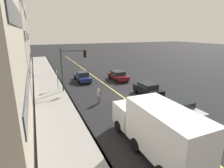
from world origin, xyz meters
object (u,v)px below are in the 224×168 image
car_navy (82,76)px  traffic_light_mast (72,62)px  pedestrian_with_backpack (99,95)px  car_silver (182,109)px  truck_white (157,128)px  car_black (148,89)px  street_sign_post (57,78)px  car_maroon (118,75)px

car_navy → traffic_light_mast: 5.62m
pedestrian_with_backpack → car_silver: bearing=-135.9°
car_navy → traffic_light_mast: size_ratio=0.86×
car_silver → pedestrian_with_backpack: 8.19m
car_navy → pedestrian_with_backpack: (-9.53, 0.64, 0.23)m
truck_white → traffic_light_mast: bearing=8.8°
car_navy → car_black: 10.98m
traffic_light_mast → street_sign_post: traffic_light_mast is taller
traffic_light_mast → truck_white: bearing=-171.2°
car_navy → car_black: car_black is taller
car_navy → street_sign_post: 5.25m
car_navy → truck_white: (-18.57, 0.06, 0.95)m
pedestrian_with_backpack → truck_white: bearing=-176.3°
car_maroon → car_navy: 5.55m
car_black → car_navy: bearing=30.0°
car_maroon → car_black: bearing=-178.8°
car_silver → pedestrian_with_backpack: bearing=44.1°
car_silver → truck_white: bearing=121.7°
car_black → pedestrian_with_backpack: pedestrian_with_backpack is taller
truck_white → street_sign_post: (15.33, 3.98, -0.10)m
traffic_light_mast → street_sign_post: (0.97, 1.75, -2.09)m
car_maroon → truck_white: bearing=162.4°
pedestrian_with_backpack → traffic_light_mast: 6.20m
car_silver → street_sign_post: (12.18, 9.10, 0.84)m
car_navy → car_silver: (-15.41, -5.06, 0.02)m
traffic_light_mast → pedestrian_with_backpack: bearing=-162.8°
car_black → car_silver: (-5.90, 0.43, -0.04)m
car_black → traffic_light_mast: bearing=55.7°
car_navy → street_sign_post: size_ratio=1.72×
truck_white → street_sign_post: bearing=14.6°
car_maroon → street_sign_post: street_sign_post is taller
truck_white → traffic_light_mast: (14.36, 2.23, 1.99)m
car_silver → truck_white: 6.08m
car_silver → traffic_light_mast: (11.21, 7.35, 2.93)m
truck_white → street_sign_post: truck_white is taller
car_navy → street_sign_post: street_sign_post is taller
truck_white → pedestrian_with_backpack: bearing=3.7°
car_silver → pedestrian_with_backpack: pedestrian_with_backpack is taller
street_sign_post → traffic_light_mast: bearing=-119.0°
car_maroon → pedestrian_with_backpack: 9.92m
car_black → street_sign_post: size_ratio=1.51×
car_silver → traffic_light_mast: traffic_light_mast is taller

